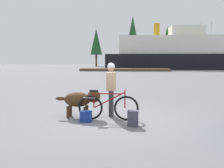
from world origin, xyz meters
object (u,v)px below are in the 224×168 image
person_cyclist (111,84)px  handbag_pannier (86,116)px  bicycle (108,107)px  sailboat_moored (210,66)px  ferry_boat (173,53)px  backpack (133,118)px  dog (81,99)px

person_cyclist → handbag_pannier: (-0.65, -0.82, -0.84)m
bicycle → sailboat_moored: 43.34m
handbag_pannier → sailboat_moored: size_ratio=0.04×
person_cyclist → ferry_boat: 40.04m
bicycle → backpack: size_ratio=4.17×
bicycle → sailboat_moored: bearing=69.6°
person_cyclist → sailboat_moored: sailboat_moored is taller
backpack → sailboat_moored: sailboat_moored is taller
ferry_boat → dog: bearing=-102.8°
sailboat_moored → backpack: bearing=-109.2°
dog → sailboat_moored: bearing=68.4°
bicycle → ferry_boat: size_ratio=0.07×
backpack → dog: bearing=149.5°
bicycle → handbag_pannier: size_ratio=5.47×
ferry_boat → person_cyclist: bearing=-101.6°
dog → ferry_boat: (8.96, 39.41, 2.32)m
person_cyclist → ferry_boat: ferry_boat is taller
bicycle → dog: (-0.87, 0.31, 0.16)m
handbag_pannier → bicycle: bearing=25.0°
backpack → ferry_boat: (7.35, 40.35, 2.67)m
person_cyclist → handbag_pannier: 1.35m
bicycle → handbag_pannier: 0.70m
sailboat_moored → dog: bearing=-111.6°
person_cyclist → handbag_pannier: bearing=-128.6°
backpack → handbag_pannier: 1.39m
handbag_pannier → sailboat_moored: sailboat_moored is taller
backpack → sailboat_moored: 43.68m
bicycle → person_cyclist: 0.82m
person_cyclist → ferry_boat: size_ratio=0.07×
bicycle → dog: bicycle is taller
bicycle → backpack: 0.99m
backpack → handbag_pannier: backpack is taller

